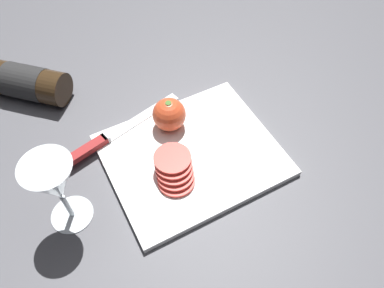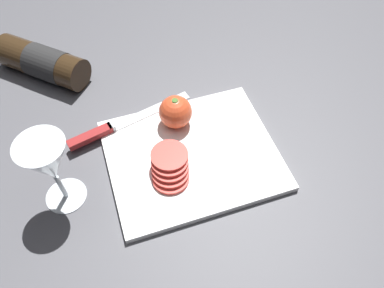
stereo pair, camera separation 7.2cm
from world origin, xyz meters
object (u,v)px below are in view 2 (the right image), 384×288
whole_tomato (177,111)px  tomato_slice_stack_near (170,167)px  wine_bottle (40,61)px  wine_glass (49,164)px  knife (106,130)px

whole_tomato → tomato_slice_stack_near: (0.05, 0.11, -0.01)m
wine_bottle → wine_glass: bearing=91.2°
wine_glass → whole_tomato: bearing=-159.2°
knife → tomato_slice_stack_near: bearing=-68.0°
whole_tomato → tomato_slice_stack_near: 0.13m
whole_tomato → wine_bottle: bearing=-45.3°
knife → whole_tomato: bearing=-22.3°
wine_glass → tomato_slice_stack_near: (-0.20, 0.02, -0.08)m
knife → tomato_slice_stack_near: 0.17m
wine_bottle → knife: (-0.11, 0.24, -0.02)m
whole_tomato → tomato_slice_stack_near: size_ratio=0.69×
wine_glass → whole_tomato: (-0.25, -0.09, -0.06)m
wine_bottle → knife: 0.26m
wine_bottle → tomato_slice_stack_near: 0.43m
wine_bottle → whole_tomato: bearing=134.7°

